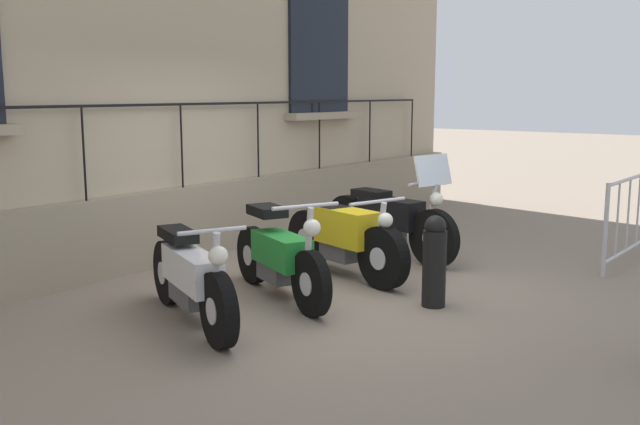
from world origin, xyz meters
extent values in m
plane|color=gray|center=(0.00, 0.00, 0.00)|extent=(60.00, 60.00, 0.00)
cube|color=gray|center=(-2.20, 0.00, 0.45)|extent=(0.20, 12.83, 0.89)
cube|color=black|center=(-2.26, 2.82, 2.95)|extent=(0.06, 1.38, 2.44)
cube|color=gray|center=(-2.18, 2.82, 1.68)|extent=(0.24, 1.58, 0.10)
cube|color=black|center=(-2.16, 0.00, 1.88)|extent=(0.03, 10.77, 0.03)
cylinder|color=black|center=(-2.16, -1.35, 1.39)|extent=(0.02, 0.02, 0.99)
cylinder|color=black|center=(-2.16, 0.00, 1.39)|extent=(0.02, 0.02, 0.99)
cylinder|color=black|center=(-2.16, 1.35, 1.39)|extent=(0.02, 0.02, 0.99)
cylinder|color=black|center=(-2.16, 2.69, 1.39)|extent=(0.02, 0.02, 0.99)
cylinder|color=black|center=(-2.16, 4.04, 1.39)|extent=(0.02, 0.02, 0.99)
cylinder|color=black|center=(-2.16, 5.39, 1.39)|extent=(0.02, 0.02, 0.99)
cylinder|color=black|center=(0.35, -1.91, 0.31)|extent=(0.61, 0.36, 0.62)
cylinder|color=silver|center=(0.35, -1.91, 0.31)|extent=(0.26, 0.22, 0.22)
cylinder|color=black|center=(-0.91, -1.34, 0.31)|extent=(0.61, 0.36, 0.62)
cylinder|color=silver|center=(-0.91, -1.34, 0.31)|extent=(0.26, 0.22, 0.22)
cube|color=silver|center=(-0.23, -1.65, 0.50)|extent=(0.98, 0.63, 0.31)
cube|color=#4C4C51|center=(-0.32, -1.61, 0.28)|extent=(0.61, 0.43, 0.22)
cube|color=black|center=(-0.58, -1.49, 0.75)|extent=(0.59, 0.43, 0.10)
cylinder|color=silver|center=(0.31, -1.89, 0.62)|extent=(0.17, 0.12, 0.64)
cylinder|color=silver|center=(0.26, -1.87, 0.94)|extent=(0.27, 0.54, 0.04)
sphere|color=white|center=(0.37, -1.92, 0.76)|extent=(0.16, 0.16, 0.16)
cylinder|color=silver|center=(-0.44, -1.40, 0.17)|extent=(0.82, 0.43, 0.08)
cylinder|color=black|center=(0.43, -0.82, 0.31)|extent=(0.60, 0.34, 0.61)
cylinder|color=silver|center=(0.43, -0.82, 0.31)|extent=(0.25, 0.20, 0.21)
cylinder|color=black|center=(-0.79, -0.28, 0.31)|extent=(0.60, 0.34, 0.61)
cylinder|color=silver|center=(-0.79, -0.28, 0.31)|extent=(0.25, 0.20, 0.21)
cube|color=#1E842D|center=(-0.13, -0.57, 0.50)|extent=(0.85, 0.60, 0.30)
cube|color=#4C4C51|center=(-0.22, -0.53, 0.28)|extent=(0.53, 0.41, 0.21)
cube|color=black|center=(-0.43, -0.44, 0.84)|extent=(0.52, 0.43, 0.10)
cylinder|color=silver|center=(0.39, -0.80, 0.66)|extent=(0.17, 0.12, 0.71)
cylinder|color=silver|center=(0.34, -0.78, 1.01)|extent=(0.30, 0.63, 0.04)
sphere|color=white|center=(0.45, -0.82, 0.83)|extent=(0.16, 0.16, 0.16)
cylinder|color=silver|center=(-0.29, -0.32, 0.17)|extent=(0.68, 0.36, 0.08)
cylinder|color=black|center=(0.46, 0.36, 0.33)|extent=(0.68, 0.32, 0.66)
cylinder|color=silver|center=(0.46, 0.36, 0.33)|extent=(0.27, 0.23, 0.23)
cylinder|color=black|center=(-0.79, 0.71, 0.33)|extent=(0.68, 0.32, 0.66)
cylinder|color=silver|center=(-0.79, 0.71, 0.33)|extent=(0.27, 0.23, 0.23)
cube|color=gold|center=(-0.12, 0.52, 0.57)|extent=(0.83, 0.53, 0.39)
cube|color=#4C4C51|center=(-0.22, 0.55, 0.30)|extent=(0.51, 0.38, 0.23)
cube|color=black|center=(-0.43, 0.61, 0.72)|extent=(0.49, 0.41, 0.10)
cylinder|color=silver|center=(0.41, 0.38, 0.62)|extent=(0.17, 0.10, 0.59)
cylinder|color=silver|center=(0.36, 0.39, 0.91)|extent=(0.23, 0.73, 0.04)
sphere|color=white|center=(0.48, 0.36, 0.73)|extent=(0.16, 0.16, 0.16)
cylinder|color=silver|center=(-0.30, 0.77, 0.18)|extent=(0.68, 0.26, 0.08)
cylinder|color=black|center=(0.42, 1.51, 0.34)|extent=(0.70, 0.25, 0.69)
cylinder|color=silver|center=(0.42, 1.51, 0.34)|extent=(0.26, 0.18, 0.24)
cylinder|color=black|center=(-1.03, 1.81, 0.34)|extent=(0.70, 0.25, 0.69)
cylinder|color=silver|center=(-1.03, 1.81, 0.34)|extent=(0.26, 0.18, 0.24)
cube|color=black|center=(-0.25, 1.65, 0.56)|extent=(0.90, 0.47, 0.35)
cube|color=#4C4C51|center=(-0.35, 1.67, 0.31)|extent=(0.55, 0.34, 0.24)
cube|color=black|center=(-0.60, 1.72, 0.76)|extent=(0.53, 0.37, 0.10)
cylinder|color=silver|center=(0.37, 1.52, 0.67)|extent=(0.17, 0.09, 0.65)
cylinder|color=silver|center=(0.32, 1.53, 0.99)|extent=(0.17, 0.66, 0.04)
sphere|color=white|center=(0.44, 1.50, 0.81)|extent=(0.16, 0.16, 0.16)
cylinder|color=silver|center=(-0.48, 1.87, 0.19)|extent=(0.77, 0.24, 0.08)
cube|color=silver|center=(0.38, 1.52, 1.14)|extent=(0.23, 0.56, 0.36)
cylinder|color=#B7B7BF|center=(2.13, 2.26, 0.53)|extent=(0.05, 0.05, 1.05)
cylinder|color=#B7B7BF|center=(2.14, 3.31, 1.02)|extent=(0.07, 2.11, 0.04)
cylinder|color=#B7B7BF|center=(2.14, 3.31, 0.15)|extent=(0.07, 2.11, 0.04)
cylinder|color=#B7B7BF|center=(2.13, 2.68, 0.60)|extent=(0.02, 0.02, 0.87)
cylinder|color=#B7B7BF|center=(2.14, 3.10, 0.60)|extent=(0.02, 0.02, 0.87)
cylinder|color=#B7B7BF|center=(2.15, 3.52, 0.60)|extent=(0.02, 0.02, 0.87)
cylinder|color=black|center=(1.17, 0.14, 0.37)|extent=(0.23, 0.23, 0.74)
sphere|color=black|center=(1.17, 0.14, 0.78)|extent=(0.20, 0.20, 0.20)
camera|label=1|loc=(4.37, -5.82, 2.03)|focal=40.57mm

